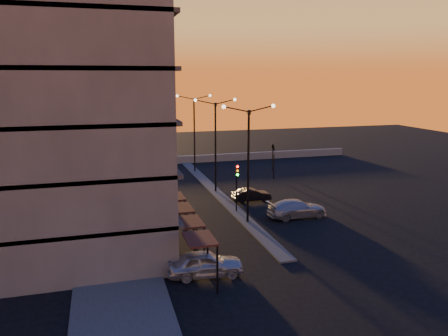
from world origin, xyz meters
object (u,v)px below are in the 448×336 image
car_sedan (251,195)px  car_wagon (297,208)px  car_hatchback (205,264)px  streetlamp_mid (215,138)px  traffic_light_main (237,180)px

car_sedan → car_wagon: (2.08, -5.55, 0.13)m
car_sedan → car_wagon: bearing=-159.4°
car_hatchback → car_sedan: car_hatchback is taller
streetlamp_mid → traffic_light_main: (0.00, -7.13, -2.70)m
traffic_light_main → car_wagon: (4.50, -2.51, -2.15)m
car_hatchback → streetlamp_mid: bearing=-11.3°
traffic_light_main → car_wagon: 5.58m
car_sedan → car_wagon: car_wagon is taller
car_hatchback → traffic_light_main: bearing=-20.8°
car_hatchback → car_wagon: size_ratio=0.88×
car_wagon → streetlamp_mid: bearing=23.2°
streetlamp_mid → car_wagon: 11.69m
traffic_light_main → car_sedan: size_ratio=1.15×
streetlamp_mid → car_sedan: bearing=-59.4°
traffic_light_main → car_hatchback: (-5.51, -11.21, -2.12)m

